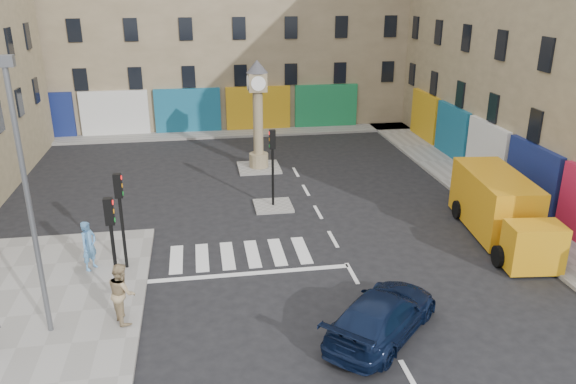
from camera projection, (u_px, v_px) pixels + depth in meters
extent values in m
plane|color=black|center=(360.00, 287.00, 20.00)|extent=(120.00, 120.00, 0.00)
cube|color=gray|center=(17.00, 350.00, 16.46)|extent=(7.00, 16.00, 0.15)
cube|color=gray|center=(463.00, 180.00, 30.53)|extent=(2.60, 30.00, 0.15)
cube|color=gray|center=(218.00, 133.00, 39.87)|extent=(32.00, 2.40, 0.15)
cube|color=gray|center=(273.00, 206.00, 27.06)|extent=(1.80, 1.80, 0.12)
cube|color=gray|center=(259.00, 168.00, 32.60)|extent=(2.40, 2.40, 0.12)
cube|color=gray|center=(209.00, 5.00, 42.25)|extent=(32.00, 10.00, 17.00)
cylinder|color=black|center=(115.00, 264.00, 18.38)|extent=(0.12, 0.12, 2.80)
cube|color=black|center=(109.00, 211.00, 17.73)|extent=(0.28, 0.22, 0.90)
cylinder|color=black|center=(123.00, 233.00, 20.59)|extent=(0.12, 0.12, 2.80)
cube|color=black|center=(118.00, 186.00, 19.94)|extent=(0.28, 0.22, 0.90)
cylinder|color=black|center=(273.00, 177.00, 26.55)|extent=(0.12, 0.12, 2.80)
cube|color=black|center=(272.00, 139.00, 25.90)|extent=(0.28, 0.22, 0.90)
cylinder|color=#595B60|center=(30.00, 210.00, 15.88)|extent=(0.16, 0.16, 8.00)
cube|color=#595B60|center=(4.00, 61.00, 14.42)|extent=(0.50, 0.25, 0.30)
cylinder|color=#998764|center=(259.00, 160.00, 32.44)|extent=(1.10, 1.10, 0.80)
cylinder|color=#998764|center=(258.00, 123.00, 31.67)|extent=(0.56, 0.56, 3.60)
cube|color=#998764|center=(257.00, 82.00, 30.85)|extent=(1.00, 1.00, 1.00)
cylinder|color=white|center=(258.00, 84.00, 30.37)|extent=(0.80, 0.06, 0.80)
cone|color=#333338|center=(257.00, 66.00, 30.55)|extent=(1.20, 1.20, 0.70)
imported|color=black|center=(382.00, 315.00, 17.07)|extent=(4.83, 4.87, 1.41)
cube|color=orange|center=(494.00, 201.00, 24.21)|extent=(2.68, 5.29, 2.44)
cube|color=orange|center=(533.00, 247.00, 20.75)|extent=(2.14, 1.49, 1.80)
cube|color=black|center=(536.00, 237.00, 20.55)|extent=(1.90, 1.15, 0.74)
cylinder|color=black|center=(499.00, 256.00, 21.31)|extent=(0.36, 0.87, 0.85)
cylinder|color=black|center=(553.00, 255.00, 21.40)|extent=(0.36, 0.87, 0.85)
cylinder|color=black|center=(458.00, 210.00, 25.66)|extent=(0.36, 0.87, 0.85)
cylinder|color=black|center=(503.00, 209.00, 25.76)|extent=(0.36, 0.87, 0.85)
imported|color=#558DC3|center=(89.00, 246.00, 20.64)|extent=(0.75, 0.83, 1.90)
imported|color=#9E8761|center=(122.00, 292.00, 17.46)|extent=(1.05, 1.17, 1.98)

